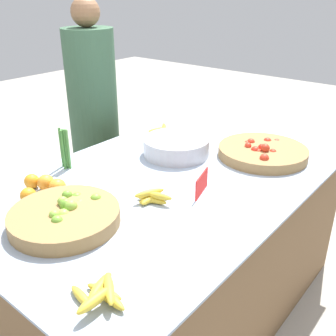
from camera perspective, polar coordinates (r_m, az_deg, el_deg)
The scene contains 12 objects.
ground_plane at distance 2.35m, azimuth 0.00°, elevation -18.91°, with size 12.00×12.00×0.00m, color #A39E93.
market_table at distance 2.10m, azimuth 0.00°, elevation -11.09°, with size 1.86×1.19×0.79m.
lime_bowl at distance 1.57m, azimuth -14.68°, elevation -6.79°, with size 0.43×0.43×0.09m.
tomato_basket at distance 2.17m, azimuth 13.55°, elevation 2.30°, with size 0.47×0.47×0.09m.
orange_pile at distance 1.82m, azimuth -17.74°, elevation -2.55°, with size 0.19×0.22×0.08m.
metal_bowl at distance 2.13m, azimuth 1.21°, elevation 3.15°, with size 0.36×0.36×0.09m.
price_sign at distance 1.74m, azimuth 4.91°, elevation -2.28°, with size 0.15×0.05×0.09m.
veg_bundle at distance 2.02m, azimuth -14.79°, elevation 2.71°, with size 0.03×0.06×0.20m.
banana_bunch_middle_right at distance 2.44m, azimuth -0.99°, elevation 5.40°, with size 0.20×0.18×0.05m.
banana_bunch_back_center at distance 1.68m, azimuth -2.25°, elevation -4.23°, with size 0.14×0.17×0.05m.
banana_bunch_middle_left at distance 1.22m, azimuth -9.77°, elevation -17.44°, with size 0.20×0.20×0.06m.
vendor_person at distance 2.79m, azimuth -10.55°, elevation 5.64°, with size 0.33×0.33×1.57m.
Camera 1 is at (-1.31, -1.07, 1.63)m, focal length 42.00 mm.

